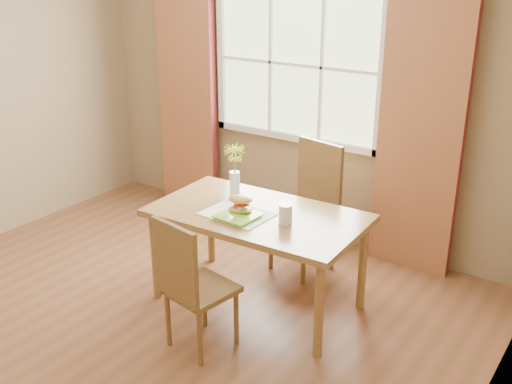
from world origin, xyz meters
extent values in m
cube|color=brown|center=(0.00, 0.00, -0.01)|extent=(4.20, 3.80, 0.02)
cube|color=#8E7855|center=(0.00, 1.91, 1.35)|extent=(4.20, 0.02, 2.70)
cube|color=#8E7855|center=(2.11, 0.00, 1.35)|extent=(0.02, 3.80, 2.70)
cube|color=beige|center=(0.00, 1.88, 1.50)|extent=(1.50, 0.02, 1.20)
cube|color=white|center=(0.00, 1.85, 0.87)|extent=(1.62, 0.04, 0.06)
cube|color=white|center=(-0.78, 1.85, 1.50)|extent=(0.06, 0.04, 1.32)
cube|color=white|center=(0.78, 1.85, 1.50)|extent=(0.06, 0.04, 1.32)
cube|color=white|center=(0.00, 1.85, 1.50)|extent=(1.50, 0.03, 0.02)
cube|color=maroon|center=(-1.15, 1.78, 1.10)|extent=(0.65, 0.08, 2.20)
cube|color=maroon|center=(1.15, 1.78, 1.10)|extent=(0.65, 0.08, 2.20)
cube|color=olive|center=(0.47, 0.62, 0.69)|extent=(1.49, 0.88, 0.05)
cylinder|color=olive|center=(-0.17, 0.25, 0.33)|extent=(0.06, 0.06, 0.66)
cylinder|color=olive|center=(1.14, 0.31, 0.33)|extent=(0.06, 0.06, 0.66)
cylinder|color=olive|center=(-0.20, 0.93, 0.33)|extent=(0.06, 0.06, 0.66)
cylinder|color=olive|center=(1.11, 0.98, 0.33)|extent=(0.06, 0.06, 0.66)
cube|color=brown|center=(0.47, 0.00, 0.41)|extent=(0.43, 0.43, 0.04)
cube|color=brown|center=(0.44, -0.17, 0.67)|extent=(0.38, 0.09, 0.49)
cylinder|color=brown|center=(0.29, -0.13, 0.19)|extent=(0.03, 0.03, 0.39)
cylinder|color=brown|center=(0.59, -0.18, 0.19)|extent=(0.03, 0.03, 0.39)
cylinder|color=brown|center=(0.34, 0.17, 0.19)|extent=(0.03, 0.03, 0.39)
cylinder|color=brown|center=(0.64, 0.12, 0.19)|extent=(0.03, 0.03, 0.39)
cube|color=brown|center=(0.47, 1.24, 0.46)|extent=(0.50, 0.50, 0.04)
cube|color=brown|center=(0.51, 1.43, 0.75)|extent=(0.42, 0.12, 0.55)
cylinder|color=brown|center=(0.27, 1.10, 0.22)|extent=(0.04, 0.04, 0.44)
cylinder|color=brown|center=(0.60, 1.03, 0.22)|extent=(0.04, 0.04, 0.44)
cylinder|color=brown|center=(0.33, 1.44, 0.22)|extent=(0.04, 0.04, 0.44)
cylinder|color=brown|center=(0.67, 1.37, 0.22)|extent=(0.04, 0.04, 0.44)
cube|color=#E3F1CC|center=(0.38, 0.51, 0.71)|extent=(0.46, 0.35, 0.01)
cube|color=#7FC832|center=(0.42, 0.46, 0.72)|extent=(0.26, 0.26, 0.01)
ellipsoid|color=#D9964A|center=(0.40, 0.51, 0.75)|extent=(0.19, 0.16, 0.05)
ellipsoid|color=#4C8C2D|center=(0.44, 0.49, 0.77)|extent=(0.09, 0.06, 0.01)
cylinder|color=red|center=(0.39, 0.51, 0.79)|extent=(0.09, 0.09, 0.01)
cylinder|color=red|center=(0.42, 0.52, 0.79)|extent=(0.08, 0.08, 0.01)
ellipsoid|color=#D9964A|center=(0.40, 0.52, 0.83)|extent=(0.19, 0.16, 0.06)
cylinder|color=silver|center=(0.72, 0.57, 0.78)|extent=(0.09, 0.09, 0.14)
cylinder|color=silver|center=(0.72, 0.57, 0.77)|extent=(0.08, 0.08, 0.11)
cylinder|color=silver|center=(0.16, 0.77, 0.80)|extent=(0.07, 0.07, 0.19)
cylinder|color=silver|center=(0.16, 0.77, 0.76)|extent=(0.06, 0.06, 0.09)
cylinder|color=#3D7028|center=(0.16, 0.77, 0.89)|extent=(0.01, 0.01, 0.35)
cylinder|color=#3D7028|center=(0.17, 0.76, 0.86)|extent=(0.01, 0.01, 0.29)
camera|label=1|loc=(2.60, -2.48, 2.34)|focal=42.00mm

